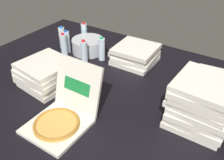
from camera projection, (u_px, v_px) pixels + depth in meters
ground_plane at (110, 103)px, 1.92m from camera, size 3.20×2.40×0.02m
open_pizza_box at (63, 113)px, 1.69m from camera, size 0.39×0.51×0.40m
pizza_stack_left_mid at (202, 103)px, 1.63m from camera, size 0.42×0.41×0.35m
pizza_stack_left_near at (46, 74)px, 2.06m from camera, size 0.44×0.43×0.22m
pizza_stack_right_far at (135, 54)px, 2.40m from camera, size 0.42×0.42×0.18m
pizza_stack_right_near at (218, 86)px, 1.99m from camera, size 0.43×0.44×0.13m
ice_bucket at (88, 46)px, 2.59m from camera, size 0.34×0.34×0.15m
water_bottle_0 at (102, 49)px, 2.42m from camera, size 0.07×0.07×0.25m
water_bottle_1 at (62, 38)px, 2.65m from camera, size 0.07×0.07×0.25m
water_bottle_2 at (67, 42)px, 2.56m from camera, size 0.07×0.07×0.25m
water_bottle_3 at (84, 52)px, 2.37m from camera, size 0.07×0.07×0.25m
water_bottle_4 at (64, 45)px, 2.50m from camera, size 0.07×0.07×0.25m
water_bottle_5 at (84, 34)px, 2.75m from camera, size 0.07×0.07×0.25m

